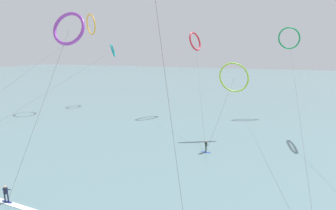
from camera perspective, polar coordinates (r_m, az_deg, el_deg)
The scene contains 10 objects.
sea_water at distance 113.94m, azimuth 14.85°, elevation 4.29°, with size 400.00×200.00×0.08m, color slate.
surfer_cobalt at distance 37.34m, azimuth 8.20°, elevation -9.00°, with size 1.40×0.60×1.70m.
surfer_navy at distance 29.87m, azimuth -31.52°, elevation -16.20°, with size 1.40×0.68×1.70m.
kite_crimson at distance 60.89m, azimuth 5.86°, elevation 13.48°, with size 9.59×27.05×18.05m.
kite_lime at distance 44.70m, azimuth 14.08°, elevation 5.85°, with size 5.56×12.23×12.06m.
kite_teal at distance 72.34m, azimuth -11.85°, elevation 11.42°, with size 2.67×45.00×15.68m.
kite_violet at distance 35.42m, azimuth -20.60°, elevation 15.13°, with size 4.47×12.50×18.60m.
kite_emerald at distance 65.20m, azimuth 24.68°, elevation 12.97°, with size 5.03×49.83×19.04m.
kite_amber at distance 68.76m, azimuth -16.31°, elevation 16.33°, with size 4.60×42.97×22.56m.
wave_crest_mid at distance 29.10m, azimuth -29.69°, elevation -18.45°, with size 19.45×0.50×0.12m, color white.
Camera 1 is at (10.08, -6.36, 13.94)m, focal length 28.27 mm.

